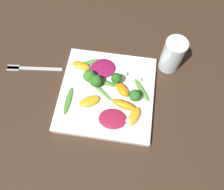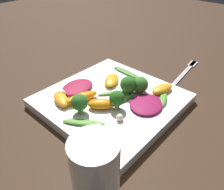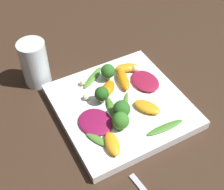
{
  "view_description": "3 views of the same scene",
  "coord_description": "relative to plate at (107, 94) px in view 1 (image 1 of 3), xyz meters",
  "views": [
    {
      "loc": [
        -0.27,
        -0.06,
        0.62
      ],
      "look_at": [
        -0.02,
        -0.02,
        0.04
      ],
      "focal_mm": 35.0,
      "sensor_mm": 36.0,
      "label": 1
    },
    {
      "loc": [
        0.27,
        -0.3,
        0.31
      ],
      "look_at": [
        0.0,
        -0.0,
        0.03
      ],
      "focal_mm": 35.0,
      "sensor_mm": 36.0,
      "label": 2
    },
    {
      "loc": [
        0.25,
        0.41,
        0.55
      ],
      "look_at": [
        0.02,
        -0.01,
        0.04
      ],
      "focal_mm": 50.0,
      "sensor_mm": 36.0,
      "label": 3
    }
  ],
  "objects": [
    {
      "name": "orange_segment_0",
      "position": [
        0.07,
        0.09,
        0.02
      ],
      "size": [
        0.04,
        0.06,
        0.02
      ],
      "color": "orange",
      "rests_on": "plate"
    },
    {
      "name": "orange_segment_1",
      "position": [
        -0.04,
        0.04,
        0.02
      ],
      "size": [
        0.06,
        0.07,
        0.01
      ],
      "color": "orange",
      "rests_on": "plate"
    },
    {
      "name": "ground_plane",
      "position": [
        0.0,
        0.0,
        -0.01
      ],
      "size": [
        2.4,
        2.4,
        0.0
      ],
      "primitive_type": "plane",
      "color": "#382619"
    },
    {
      "name": "macadamia_nut_2",
      "position": [
        -0.08,
        -0.08,
        0.02
      ],
      "size": [
        0.02,
        0.02,
        0.02
      ],
      "color": "beige",
      "rests_on": "plate"
    },
    {
      "name": "arugula_sprig_3",
      "position": [
        0.03,
        0.01,
        0.01
      ],
      "size": [
        0.03,
        0.07,
        0.01
      ],
      "color": "#47842D",
      "rests_on": "plate"
    },
    {
      "name": "broccoli_floret_0",
      "position": [
        0.04,
        -0.02,
        0.04
      ],
      "size": [
        0.03,
        0.03,
        0.04
      ],
      "color": "#84AD5B",
      "rests_on": "plate"
    },
    {
      "name": "orange_segment_2",
      "position": [
        -0.04,
        -0.06,
        0.02
      ],
      "size": [
        0.04,
        0.08,
        0.02
      ],
      "color": "orange",
      "rests_on": "plate"
    },
    {
      "name": "fork",
      "position": [
        0.06,
        0.27,
        -0.01
      ],
      "size": [
        0.04,
        0.18,
        0.01
      ],
      "color": "#B2B2B7",
      "rests_on": "ground_plane"
    },
    {
      "name": "radicchio_leaf_1",
      "position": [
        -0.08,
        -0.03,
        0.02
      ],
      "size": [
        0.06,
        0.08,
        0.01
      ],
      "color": "maroon",
      "rests_on": "plate"
    },
    {
      "name": "arugula_sprig_4",
      "position": [
        0.02,
        -0.1,
        0.01
      ],
      "size": [
        0.08,
        0.06,
        0.01
      ],
      "color": "#518E33",
      "rests_on": "plate"
    },
    {
      "name": "broccoli_floret_3",
      "position": [
        0.04,
        0.06,
        0.03
      ],
      "size": [
        0.04,
        0.04,
        0.04
      ],
      "color": "#7A9E51",
      "rests_on": "plate"
    },
    {
      "name": "arugula_sprig_0",
      "position": [
        0.09,
        0.07,
        0.01
      ],
      "size": [
        0.04,
        0.06,
        0.01
      ],
      "color": "#518E33",
      "rests_on": "plate"
    },
    {
      "name": "plate",
      "position": [
        0.0,
        0.0,
        0.0
      ],
      "size": [
        0.28,
        0.28,
        0.02
      ],
      "color": "white",
      "rests_on": "ground_plane"
    },
    {
      "name": "drinking_glass",
      "position": [
        0.14,
        -0.18,
        0.05
      ],
      "size": [
        0.07,
        0.07,
        0.12
      ],
      "color": "silver",
      "rests_on": "ground_plane"
    },
    {
      "name": "orange_segment_4",
      "position": [
        0.01,
        -0.04,
        0.02
      ],
      "size": [
        0.06,
        0.06,
        0.02
      ],
      "color": "orange",
      "rests_on": "plate"
    },
    {
      "name": "macadamia_nut_1",
      "position": [
        0.07,
        -0.05,
        0.02
      ],
      "size": [
        0.01,
        0.01,
        0.01
      ],
      "color": "beige",
      "rests_on": "plate"
    },
    {
      "name": "arugula_sprig_2",
      "position": [
        -0.04,
        0.11,
        0.01
      ],
      "size": [
        0.09,
        0.02,
        0.01
      ],
      "color": "#47842D",
      "rests_on": "plate"
    },
    {
      "name": "broccoli_floret_1",
      "position": [
        0.02,
        0.04,
        0.04
      ],
      "size": [
        0.04,
        0.04,
        0.04
      ],
      "color": "#7A9E51",
      "rests_on": "plate"
    },
    {
      "name": "orange_segment_3",
      "position": [
        -0.07,
        -0.09,
        0.02
      ],
      "size": [
        0.07,
        0.05,
        0.02
      ],
      "color": "orange",
      "rests_on": "plate"
    },
    {
      "name": "radicchio_leaf_0",
      "position": [
        0.08,
        0.03,
        0.02
      ],
      "size": [
        0.09,
        0.1,
        0.01
      ],
      "color": "maroon",
      "rests_on": "plate"
    },
    {
      "name": "macadamia_nut_0",
      "position": [
        0.05,
        -0.09,
        0.02
      ],
      "size": [
        0.01,
        0.01,
        0.01
      ],
      "color": "beige",
      "rests_on": "plate"
    },
    {
      "name": "arugula_sprig_1",
      "position": [
        -0.0,
        0.02,
        0.01
      ],
      "size": [
        0.06,
        0.08,
        0.01
      ],
      "color": "#518E33",
      "rests_on": "plate"
    },
    {
      "name": "broccoli_floret_2",
      "position": [
        -0.01,
        -0.08,
        0.04
      ],
      "size": [
        0.03,
        0.03,
        0.04
      ],
      "color": "#7A9E51",
      "rests_on": "plate"
    }
  ]
}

